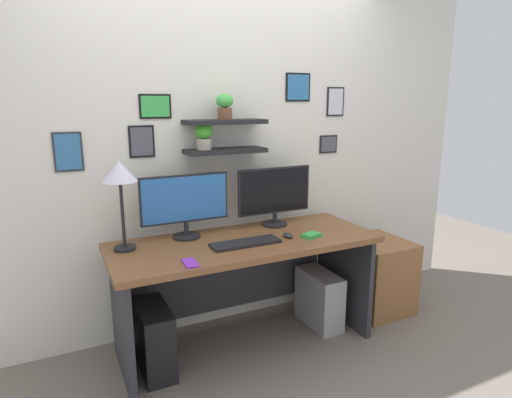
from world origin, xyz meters
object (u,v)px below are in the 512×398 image
keyboard (246,243)px  cell_phone (190,263)px  computer_tower_left (154,339)px  computer_tower_right (319,299)px  scissors_tray (312,235)px  monitor_left (185,203)px  monitor_right (274,194)px  drawer_cabinet (376,275)px  desk (242,267)px  computer_mouse (288,235)px  desk_lamp (120,178)px

keyboard → cell_phone: 0.44m
computer_tower_left → computer_tower_right: size_ratio=1.04×
cell_phone → scissors_tray: (0.86, 0.11, 0.01)m
monitor_left → keyboard: bearing=-46.7°
monitor_right → cell_phone: bearing=-148.9°
keyboard → drawer_cabinet: (1.19, 0.13, -0.48)m
desk → computer_mouse: size_ratio=19.08×
monitor_right → computer_tower_left: 1.24m
desk → monitor_right: (0.33, 0.16, 0.44)m
keyboard → drawer_cabinet: bearing=6.2°
desk → computer_tower_right: size_ratio=4.26×
desk → computer_tower_right: (0.60, -0.04, -0.34)m
monitor_left → scissors_tray: size_ratio=4.82×
scissors_tray → computer_tower_left: scissors_tray is taller
drawer_cabinet → computer_tower_right: bearing=-177.6°
scissors_tray → cell_phone: bearing=-172.6°
monitor_right → drawer_cabinet: size_ratio=0.99×
keyboard → computer_tower_left: size_ratio=1.05×
monitor_left → computer_mouse: 0.70m
desk_lamp → computer_tower_left: bearing=-54.5°
desk_lamp → scissors_tray: bearing=-13.8°
desk_lamp → scissors_tray: (1.14, -0.28, -0.43)m
cell_phone → drawer_cabinet: cell_phone is taller
monitor_right → computer_tower_left: (-0.95, -0.23, -0.77)m
monitor_left → drawer_cabinet: (1.48, -0.18, -0.70)m
monitor_right → drawer_cabinet: bearing=-12.1°
computer_tower_right → keyboard: bearing=-170.5°
desk → computer_mouse: computer_mouse is taller
scissors_tray → computer_tower_left: 1.18m
keyboard → drawer_cabinet: size_ratio=0.78×
desk_lamp → scissors_tray: desk_lamp is taller
computer_mouse → cell_phone: 0.74m
monitor_left → cell_phone: size_ratio=4.13×
keyboard → scissors_tray: (0.45, -0.05, 0.00)m
computer_tower_left → desk: bearing=6.3°
monitor_left → keyboard: size_ratio=1.31×
desk → keyboard: (-0.04, -0.14, 0.22)m
desk_lamp → desk: bearing=-6.8°
desk → monitor_right: bearing=26.2°
computer_mouse → desk_lamp: desk_lamp is taller
desk_lamp → keyboard: bearing=-18.5°
monitor_right → desk_lamp: (-1.06, -0.07, 0.21)m
desk_lamp → drawer_cabinet: 2.09m
desk → computer_tower_left: 0.71m
scissors_tray → computer_tower_right: size_ratio=0.30×
computer_mouse → desk_lamp: size_ratio=0.17×
scissors_tray → drawer_cabinet: scissors_tray is taller
computer_tower_left → cell_phone: bearing=-54.2°
keyboard → scissors_tray: 0.46m
cell_phone → scissors_tray: size_ratio=1.17×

